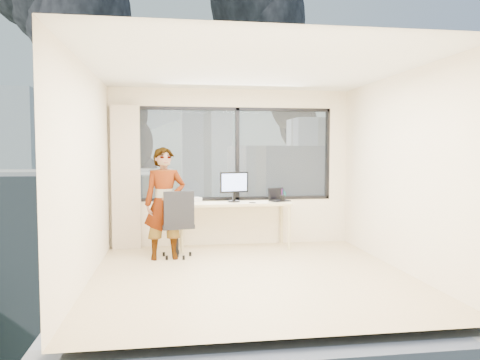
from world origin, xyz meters
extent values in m
cube|color=#CFB386|center=(0.00, 0.00, 0.00)|extent=(4.00, 4.00, 0.01)
cube|color=white|center=(0.00, 0.00, 2.60)|extent=(4.00, 4.00, 0.01)
cube|color=beige|center=(0.00, -2.00, 1.30)|extent=(4.00, 0.01, 2.60)
cube|color=beige|center=(-2.00, 0.00, 1.30)|extent=(0.01, 4.00, 2.60)
cube|color=beige|center=(2.00, 0.00, 1.30)|extent=(0.01, 4.00, 2.60)
cube|color=beige|center=(-1.72, 1.88, 1.15)|extent=(0.45, 0.14, 2.30)
cube|color=beige|center=(0.00, 1.66, 0.38)|extent=(1.80, 0.60, 0.75)
imported|color=#2D2D33|center=(-1.10, 1.07, 0.82)|extent=(0.63, 0.44, 1.63)
cube|color=white|center=(-0.68, 1.87, 0.78)|extent=(0.35, 0.31, 0.07)
cube|color=black|center=(0.28, 1.52, 0.76)|extent=(0.11, 0.07, 0.01)
cylinder|color=black|center=(0.80, 1.65, 0.80)|extent=(0.11, 0.11, 0.10)
ellipsoid|color=#0C484B|center=(0.80, 1.91, 0.84)|extent=(0.26, 0.15, 0.19)
cube|color=#515B3D|center=(0.00, 120.00, -14.00)|extent=(400.00, 400.00, 0.04)
cube|color=beige|center=(-9.00, 30.00, -7.00)|extent=(16.00, 12.00, 14.00)
cube|color=silver|center=(12.00, 38.00, -6.00)|extent=(14.00, 13.00, 16.00)
cube|color=silver|center=(-35.00, 95.00, 0.00)|extent=(14.00, 14.00, 28.00)
cube|color=silver|center=(8.00, 120.00, 1.00)|extent=(13.00, 13.00, 30.00)
cube|color=silver|center=(45.00, 140.00, -1.00)|extent=(15.00, 15.00, 26.00)
ellipsoid|color=slate|center=(100.00, 320.00, -14.00)|extent=(300.00, 220.00, 96.00)
camera|label=1|loc=(-0.98, -5.66, 1.58)|focal=34.40mm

